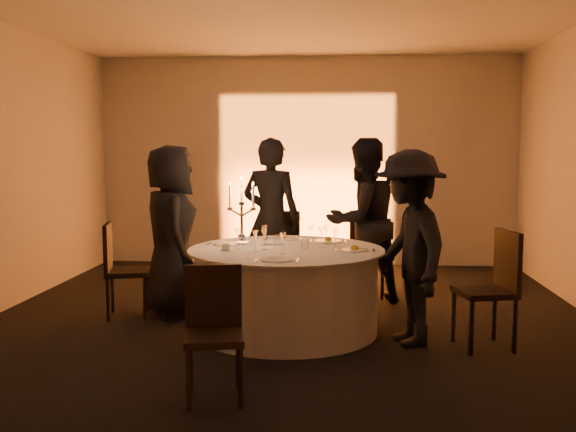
# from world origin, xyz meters

# --- Properties ---
(floor) EXTENTS (7.00, 7.00, 0.00)m
(floor) POSITION_xyz_m (0.00, 0.00, 0.00)
(floor) COLOR black
(floor) RESTS_ON ground
(wall_back) EXTENTS (7.00, 0.00, 7.00)m
(wall_back) POSITION_xyz_m (0.00, 3.50, 1.50)
(wall_back) COLOR beige
(wall_back) RESTS_ON floor
(wall_front) EXTENTS (7.00, 0.00, 7.00)m
(wall_front) POSITION_xyz_m (0.00, -3.50, 1.50)
(wall_front) COLOR beige
(wall_front) RESTS_ON floor
(uplighter_fixture) EXTENTS (0.25, 0.12, 0.10)m
(uplighter_fixture) POSITION_xyz_m (0.00, 3.20, 0.05)
(uplighter_fixture) COLOR black
(uplighter_fixture) RESTS_ON floor
(banquet_table) EXTENTS (1.80, 1.80, 0.77)m
(banquet_table) POSITION_xyz_m (0.00, 0.00, 0.38)
(banquet_table) COLOR black
(banquet_table) RESTS_ON floor
(chair_left) EXTENTS (0.50, 0.50, 0.94)m
(chair_left) POSITION_xyz_m (-1.71, 0.37, 0.53)
(chair_left) COLOR black
(chair_left) RESTS_ON floor
(chair_back_left) EXTENTS (0.47, 0.47, 0.98)m
(chair_back_left) POSITION_xyz_m (-0.16, 1.50, 0.55)
(chair_back_left) COLOR black
(chair_back_left) RESTS_ON floor
(chair_back_right) EXTENTS (0.60, 0.60, 1.02)m
(chair_back_right) POSITION_xyz_m (0.75, 1.32, 0.58)
(chair_back_right) COLOR black
(chair_back_right) RESTS_ON floor
(chair_right) EXTENTS (0.52, 0.52, 1.00)m
(chair_right) POSITION_xyz_m (1.79, -0.35, 0.56)
(chair_right) COLOR black
(chair_right) RESTS_ON floor
(chair_front) EXTENTS (0.46, 0.46, 0.89)m
(chair_front) POSITION_xyz_m (-0.36, -1.61, 0.50)
(chair_front) COLOR black
(chair_front) RESTS_ON floor
(guest_left) EXTENTS (0.82, 0.98, 1.72)m
(guest_left) POSITION_xyz_m (-1.20, 0.48, 0.86)
(guest_left) COLOR black
(guest_left) RESTS_ON floor
(guest_back_left) EXTENTS (0.74, 0.56, 1.81)m
(guest_back_left) POSITION_xyz_m (-0.28, 1.27, 0.90)
(guest_back_left) COLOR black
(guest_back_left) RESTS_ON floor
(guest_back_right) EXTENTS (1.11, 1.05, 1.80)m
(guest_back_right) POSITION_xyz_m (0.73, 1.10, 0.90)
(guest_back_right) COLOR black
(guest_back_right) RESTS_ON floor
(guest_right) EXTENTS (0.89, 1.21, 1.68)m
(guest_right) POSITION_xyz_m (1.08, -0.31, 0.84)
(guest_right) COLOR black
(guest_right) RESTS_ON floor
(plate_left) EXTENTS (0.36, 0.26, 0.01)m
(plate_left) POSITION_xyz_m (-0.59, 0.19, 0.78)
(plate_left) COLOR white
(plate_left) RESTS_ON banquet_table
(plate_back_left) EXTENTS (0.35, 0.29, 0.08)m
(plate_back_left) POSITION_xyz_m (-0.08, 0.59, 0.79)
(plate_back_left) COLOR white
(plate_back_left) RESTS_ON banquet_table
(plate_back_right) EXTENTS (0.35, 0.28, 0.08)m
(plate_back_right) POSITION_xyz_m (0.37, 0.47, 0.79)
(plate_back_right) COLOR white
(plate_back_right) RESTS_ON banquet_table
(plate_right) EXTENTS (0.36, 0.25, 0.08)m
(plate_right) POSITION_xyz_m (0.62, -0.08, 0.79)
(plate_right) COLOR white
(plate_right) RESTS_ON banquet_table
(plate_front) EXTENTS (0.36, 0.27, 0.01)m
(plate_front) POSITION_xyz_m (-0.02, -0.63, 0.78)
(plate_front) COLOR white
(plate_front) RESTS_ON banquet_table
(coffee_cup) EXTENTS (0.11, 0.11, 0.07)m
(coffee_cup) POSITION_xyz_m (-0.53, -0.16, 0.80)
(coffee_cup) COLOR white
(coffee_cup) RESTS_ON banquet_table
(candelabra) EXTENTS (0.28, 0.13, 0.66)m
(candelabra) POSITION_xyz_m (-0.45, 0.25, 1.00)
(candelabra) COLOR silver
(candelabra) RESTS_ON banquet_table
(wine_glass_a) EXTENTS (0.07, 0.07, 0.19)m
(wine_glass_a) POSITION_xyz_m (-0.19, -0.09, 0.91)
(wine_glass_a) COLOR white
(wine_glass_a) RESTS_ON banquet_table
(wine_glass_b) EXTENTS (0.07, 0.07, 0.19)m
(wine_glass_b) POSITION_xyz_m (0.32, 0.08, 0.91)
(wine_glass_b) COLOR white
(wine_glass_b) RESTS_ON banquet_table
(wine_glass_c) EXTENTS (0.07, 0.07, 0.19)m
(wine_glass_c) POSITION_xyz_m (0.00, -0.34, 0.91)
(wine_glass_c) COLOR white
(wine_glass_c) RESTS_ON banquet_table
(wine_glass_d) EXTENTS (0.07, 0.07, 0.19)m
(wine_glass_d) POSITION_xyz_m (-0.44, -0.05, 0.91)
(wine_glass_d) COLOR white
(wine_glass_d) RESTS_ON banquet_table
(wine_glass_e) EXTENTS (0.07, 0.07, 0.19)m
(wine_glass_e) POSITION_xyz_m (-0.25, -0.21, 0.91)
(wine_glass_e) COLOR white
(wine_glass_e) RESTS_ON banquet_table
(wine_glass_f) EXTENTS (0.07, 0.07, 0.19)m
(wine_glass_f) POSITION_xyz_m (0.37, 0.29, 0.91)
(wine_glass_f) COLOR white
(wine_glass_f) RESTS_ON banquet_table
(wine_glass_g) EXTENTS (0.07, 0.07, 0.19)m
(wine_glass_g) POSITION_xyz_m (0.45, -0.02, 0.91)
(wine_glass_g) COLOR white
(wine_glass_g) RESTS_ON banquet_table
(wine_glass_h) EXTENTS (0.07, 0.07, 0.19)m
(wine_glass_h) POSITION_xyz_m (0.21, 0.26, 0.91)
(wine_glass_h) COLOR white
(wine_glass_h) RESTS_ON banquet_table
(wine_glass_i) EXTENTS (0.07, 0.07, 0.19)m
(wine_glass_i) POSITION_xyz_m (-0.22, 0.20, 0.91)
(wine_glass_i) COLOR white
(wine_glass_i) RESTS_ON banquet_table
(tumbler_a) EXTENTS (0.07, 0.07, 0.09)m
(tumbler_a) POSITION_xyz_m (-0.11, 0.27, 0.82)
(tumbler_a) COLOR white
(tumbler_a) RESTS_ON banquet_table
(tumbler_b) EXTENTS (0.07, 0.07, 0.09)m
(tumbler_b) POSITION_xyz_m (0.17, 0.01, 0.82)
(tumbler_b) COLOR white
(tumbler_b) RESTS_ON banquet_table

